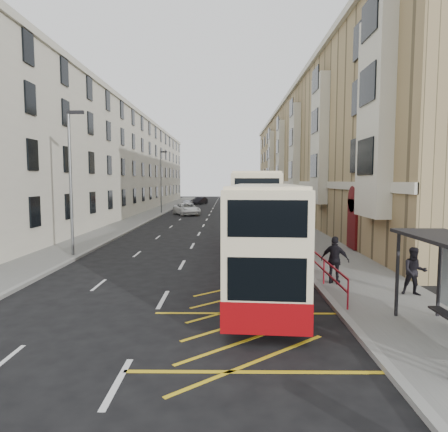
{
  "coord_description": "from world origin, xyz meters",
  "views": [
    {
      "loc": [
        2.36,
        -10.16,
        4.31
      ],
      "look_at": [
        2.19,
        7.38,
        2.76
      ],
      "focal_mm": 32.0,
      "sensor_mm": 36.0,
      "label": 1
    }
  ],
  "objects_px": {
    "pedestrian_far": "(335,260)",
    "white_van": "(187,209)",
    "double_decker_front": "(264,238)",
    "street_lamp_near": "(71,175)",
    "car_dark": "(200,201)",
    "car_red": "(243,199)",
    "double_decker_rear": "(257,208)",
    "pedestrian_mid": "(414,271)",
    "car_silver": "(187,204)",
    "street_lamp_far": "(161,178)"
  },
  "relations": [
    {
      "from": "pedestrian_far",
      "to": "white_van",
      "type": "bearing_deg",
      "value": -46.05
    },
    {
      "from": "double_decker_front",
      "to": "pedestrian_far",
      "type": "relative_size",
      "value": 5.49
    },
    {
      "from": "street_lamp_near",
      "to": "car_dark",
      "type": "xyz_separation_m",
      "value": [
        3.63,
        51.07,
        -4.0
      ]
    },
    {
      "from": "pedestrian_far",
      "to": "street_lamp_near",
      "type": "bearing_deg",
      "value": 2.87
    },
    {
      "from": "car_red",
      "to": "street_lamp_near",
      "type": "bearing_deg",
      "value": 95.56
    },
    {
      "from": "double_decker_rear",
      "to": "pedestrian_mid",
      "type": "height_order",
      "value": "double_decker_rear"
    },
    {
      "from": "white_van",
      "to": "double_decker_front",
      "type": "bearing_deg",
      "value": -101.22
    },
    {
      "from": "street_lamp_near",
      "to": "double_decker_rear",
      "type": "height_order",
      "value": "street_lamp_near"
    },
    {
      "from": "double_decker_front",
      "to": "car_dark",
      "type": "bearing_deg",
      "value": 100.91
    },
    {
      "from": "car_silver",
      "to": "car_dark",
      "type": "xyz_separation_m",
      "value": [
        1.25,
        12.18,
        -0.1
      ]
    },
    {
      "from": "double_decker_front",
      "to": "car_red",
      "type": "height_order",
      "value": "double_decker_front"
    },
    {
      "from": "double_decker_front",
      "to": "car_dark",
      "type": "xyz_separation_m",
      "value": [
        -6.49,
        58.04,
        -1.48
      ]
    },
    {
      "from": "pedestrian_mid",
      "to": "white_van",
      "type": "bearing_deg",
      "value": 120.2
    },
    {
      "from": "double_decker_front",
      "to": "car_red",
      "type": "distance_m",
      "value": 61.89
    },
    {
      "from": "car_silver",
      "to": "pedestrian_mid",
      "type": "bearing_deg",
      "value": -73.41
    },
    {
      "from": "street_lamp_near",
      "to": "pedestrian_far",
      "type": "bearing_deg",
      "value": -25.53
    },
    {
      "from": "car_silver",
      "to": "car_red",
      "type": "relative_size",
      "value": 0.83
    },
    {
      "from": "white_van",
      "to": "pedestrian_far",
      "type": "bearing_deg",
      "value": -96.38
    },
    {
      "from": "pedestrian_mid",
      "to": "car_silver",
      "type": "distance_m",
      "value": 48.55
    },
    {
      "from": "street_lamp_far",
      "to": "car_silver",
      "type": "xyz_separation_m",
      "value": [
        2.38,
        8.89,
        -3.9
      ]
    },
    {
      "from": "street_lamp_far",
      "to": "pedestrian_mid",
      "type": "xyz_separation_m",
      "value": [
        15.49,
        -37.85,
        -3.61
      ]
    },
    {
      "from": "double_decker_rear",
      "to": "car_dark",
      "type": "bearing_deg",
      "value": 103.13
    },
    {
      "from": "double_decker_rear",
      "to": "pedestrian_mid",
      "type": "relative_size",
      "value": 7.0
    },
    {
      "from": "street_lamp_far",
      "to": "car_red",
      "type": "relative_size",
      "value": 1.53
    },
    {
      "from": "pedestrian_far",
      "to": "white_van",
      "type": "distance_m",
      "value": 35.69
    },
    {
      "from": "street_lamp_far",
      "to": "double_decker_front",
      "type": "distance_m",
      "value": 38.41
    },
    {
      "from": "double_decker_rear",
      "to": "pedestrian_far",
      "type": "height_order",
      "value": "double_decker_rear"
    },
    {
      "from": "street_lamp_far",
      "to": "car_red",
      "type": "xyz_separation_m",
      "value": [
        11.55,
        24.89,
        -3.88
      ]
    },
    {
      "from": "double_decker_rear",
      "to": "car_silver",
      "type": "height_order",
      "value": "double_decker_rear"
    },
    {
      "from": "double_decker_rear",
      "to": "car_dark",
      "type": "distance_m",
      "value": 46.77
    },
    {
      "from": "street_lamp_far",
      "to": "pedestrian_far",
      "type": "bearing_deg",
      "value": -70.2
    },
    {
      "from": "street_lamp_near",
      "to": "car_red",
      "type": "xyz_separation_m",
      "value": [
        11.55,
        54.89,
        -3.88
      ]
    },
    {
      "from": "double_decker_front",
      "to": "car_silver",
      "type": "distance_m",
      "value": 46.53
    },
    {
      "from": "street_lamp_far",
      "to": "car_red",
      "type": "distance_m",
      "value": 27.71
    },
    {
      "from": "street_lamp_near",
      "to": "pedestrian_mid",
      "type": "relative_size",
      "value": 4.55
    },
    {
      "from": "car_silver",
      "to": "car_red",
      "type": "xyz_separation_m",
      "value": [
        9.17,
        16.0,
        0.02
      ]
    },
    {
      "from": "car_dark",
      "to": "pedestrian_far",
      "type": "bearing_deg",
      "value": -59.58
    },
    {
      "from": "pedestrian_far",
      "to": "double_decker_rear",
      "type": "bearing_deg",
      "value": -49.66
    },
    {
      "from": "double_decker_rear",
      "to": "pedestrian_mid",
      "type": "bearing_deg",
      "value": -64.91
    },
    {
      "from": "car_red",
      "to": "car_dark",
      "type": "bearing_deg",
      "value": 43.17
    },
    {
      "from": "pedestrian_mid",
      "to": "car_dark",
      "type": "distance_m",
      "value": 60.11
    },
    {
      "from": "white_van",
      "to": "car_dark",
      "type": "bearing_deg",
      "value": 67.68
    },
    {
      "from": "double_decker_front",
      "to": "double_decker_rear",
      "type": "xyz_separation_m",
      "value": [
        0.58,
        11.84,
        0.34
      ]
    },
    {
      "from": "street_lamp_near",
      "to": "double_decker_rear",
      "type": "distance_m",
      "value": 11.95
    },
    {
      "from": "pedestrian_mid",
      "to": "white_van",
      "type": "relative_size",
      "value": 0.33
    },
    {
      "from": "pedestrian_far",
      "to": "car_dark",
      "type": "bearing_deg",
      "value": -52.27
    },
    {
      "from": "double_decker_front",
      "to": "pedestrian_far",
      "type": "height_order",
      "value": "double_decker_front"
    },
    {
      "from": "double_decker_rear",
      "to": "car_silver",
      "type": "bearing_deg",
      "value": 108.16
    },
    {
      "from": "street_lamp_far",
      "to": "pedestrian_far",
      "type": "distance_m",
      "value": 38.67
    },
    {
      "from": "double_decker_front",
      "to": "car_red",
      "type": "relative_size",
      "value": 2.03
    }
  ]
}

